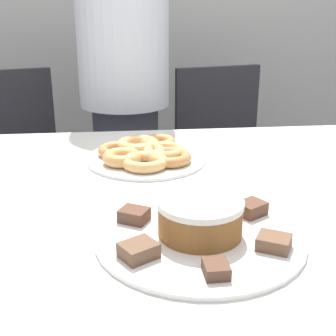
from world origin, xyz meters
name	(u,v)px	position (x,y,z in m)	size (l,w,h in m)	color
table	(177,217)	(0.00, 0.00, 0.67)	(1.95, 1.08, 0.74)	silver
person_standing	(124,90)	(-0.11, 0.83, 0.82)	(0.35, 0.35, 1.57)	#383842
office_chair_left	(16,184)	(-0.58, 0.90, 0.41)	(0.53, 0.53, 0.88)	black
office_chair_right	(228,176)	(0.34, 0.90, 0.41)	(0.52, 0.52, 0.88)	black
plate_cake	(200,236)	(0.02, -0.23, 0.74)	(0.40, 0.40, 0.01)	white
plate_donuts	(146,158)	(-0.06, 0.23, 0.74)	(0.33, 0.33, 0.01)	white
frosted_cake	(200,217)	(0.02, -0.23, 0.78)	(0.16, 0.16, 0.07)	brown
lamington_0	(134,215)	(-0.11, -0.16, 0.76)	(0.07, 0.07, 0.03)	brown
lamington_1	(139,250)	(-0.10, -0.30, 0.76)	(0.08, 0.07, 0.03)	brown
lamington_2	(216,269)	(0.02, -0.37, 0.76)	(0.04, 0.05, 0.02)	brown
lamington_3	(274,242)	(0.14, -0.30, 0.76)	(0.07, 0.07, 0.02)	brown
lamington_4	(251,208)	(0.14, -0.16, 0.76)	(0.07, 0.07, 0.03)	brown
lamington_5	(188,198)	(0.01, -0.09, 0.76)	(0.05, 0.06, 0.02)	brown
donut_0	(146,152)	(-0.06, 0.23, 0.76)	(0.11, 0.11, 0.03)	#E5AD66
donut_1	(164,151)	(-0.01, 0.23, 0.76)	(0.12, 0.12, 0.03)	#E5AD66
donut_2	(158,142)	(-0.02, 0.32, 0.76)	(0.11, 0.11, 0.03)	#D18E4C
donut_3	(138,145)	(-0.08, 0.29, 0.77)	(0.12, 0.12, 0.03)	#E5AD66
donut_4	(117,150)	(-0.14, 0.26, 0.76)	(0.11, 0.11, 0.03)	#C68447
donut_5	(122,158)	(-0.13, 0.18, 0.77)	(0.11, 0.11, 0.03)	tan
donut_6	(145,162)	(-0.07, 0.15, 0.76)	(0.12, 0.12, 0.03)	#E5AD66
donut_7	(170,157)	(0.00, 0.18, 0.76)	(0.12, 0.12, 0.03)	#C68447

